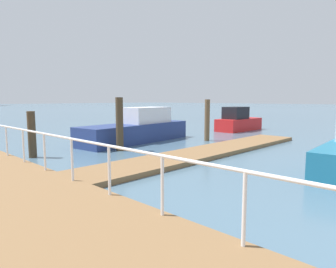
{
  "coord_description": "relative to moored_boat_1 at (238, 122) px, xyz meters",
  "views": [
    {
      "loc": [
        -6.64,
        2.71,
        2.41
      ],
      "look_at": [
        -0.07,
        9.06,
        1.33
      ],
      "focal_mm": 31.52,
      "sensor_mm": 36.0,
      "label": 1
    }
  ],
  "objects": [
    {
      "name": "ground_plane",
      "position": [
        -13.53,
        5.37,
        -0.7
      ],
      "size": [
        300.0,
        300.0,
        0.0
      ],
      "primitive_type": "plane",
      "color": "slate"
    },
    {
      "name": "floating_dock",
      "position": [
        -9.85,
        -4.21,
        -0.61
      ],
      "size": [
        14.36,
        2.0,
        0.18
      ],
      "primitive_type": "cube",
      "color": "olive",
      "rests_on": "ground_plane"
    },
    {
      "name": "boardwalk_railing",
      "position": [
        -16.68,
        -4.47,
        0.54
      ],
      "size": [
        0.06,
        30.0,
        1.08
      ],
      "color": "white",
      "rests_on": "boardwalk"
    },
    {
      "name": "dock_piling_0",
      "position": [
        -15.39,
        0.53,
        0.27
      ],
      "size": [
        0.32,
        0.32,
        1.92
      ],
      "primitive_type": "cylinder",
      "color": "#473826",
      "rests_on": "ground_plane"
    },
    {
      "name": "dock_piling_1",
      "position": [
        -6.32,
        -1.7,
        0.51
      ],
      "size": [
        0.3,
        0.3,
        2.41
      ],
      "primitive_type": "cylinder",
      "color": "brown",
      "rests_on": "ground_plane"
    },
    {
      "name": "dock_piling_3",
      "position": [
        -11.87,
        -0.75,
        0.56
      ],
      "size": [
        0.35,
        0.35,
        2.5
      ],
      "primitive_type": "cylinder",
      "color": "#473826",
      "rests_on": "ground_plane"
    },
    {
      "name": "moored_boat_1",
      "position": [
        0.0,
        0.0,
        0.0
      ],
      "size": [
        4.34,
        1.64,
        1.84
      ],
      "color": "red",
      "rests_on": "ground_plane"
    },
    {
      "name": "moored_boat_4",
      "position": [
        -9.28,
        1.01,
        0.04
      ],
      "size": [
        7.35,
        2.77,
        1.95
      ],
      "color": "navy",
      "rests_on": "ground_plane"
    }
  ]
}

